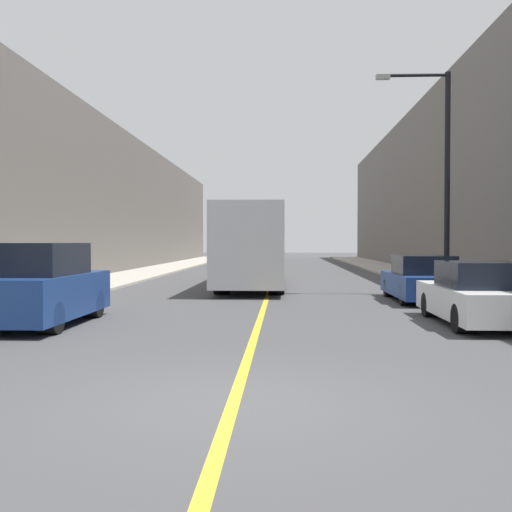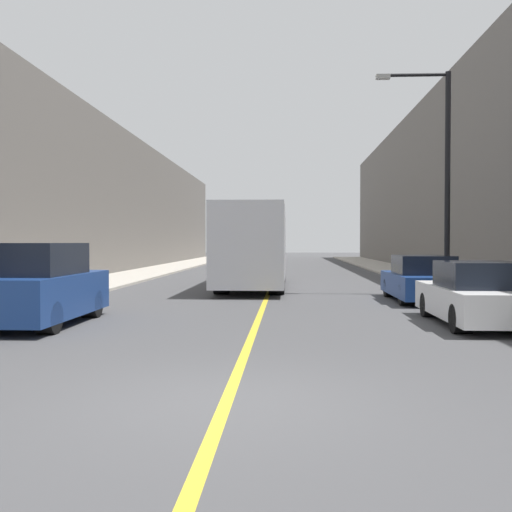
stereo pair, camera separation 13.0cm
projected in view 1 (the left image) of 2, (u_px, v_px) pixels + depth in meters
name	position (u px, v px, depth m)	size (l,w,h in m)	color
ground_plane	(233.00, 403.00, 7.09)	(200.00, 200.00, 0.00)	#474749
sidewalk_left	(151.00, 272.00, 37.41)	(3.28, 72.00, 0.11)	#B2AA9E
sidewalk_right	(402.00, 272.00, 36.67)	(3.28, 72.00, 0.11)	#B2AA9E
building_row_left	(93.00, 201.00, 37.49)	(4.00, 72.00, 8.96)	#66605B
building_row_right	(463.00, 181.00, 36.36)	(4.00, 72.00, 11.21)	#66605B
road_center_line	(275.00, 273.00, 37.04)	(0.16, 72.00, 0.01)	gold
bus	(254.00, 245.00, 25.03)	(2.56, 10.83, 3.29)	silver
parked_suv_left	(40.00, 287.00, 13.66)	(1.89, 4.42, 1.88)	navy
car_right_near	(479.00, 296.00, 13.74)	(1.85, 4.46, 1.46)	silver
car_right_mid	(422.00, 280.00, 19.21)	(1.89, 4.54, 1.48)	navy
street_lamp_right	(441.00, 167.00, 21.45)	(2.66, 0.24, 7.87)	black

